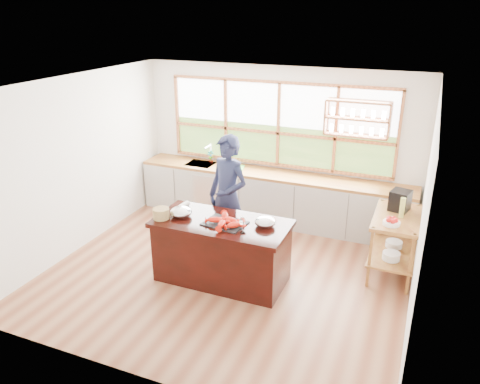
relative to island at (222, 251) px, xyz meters
The scene contains 18 objects.
ground_plane 0.50m from the island, 90.00° to the left, with size 5.00×5.00×0.00m, color #986443.
room_shell 1.48m from the island, 88.06° to the left, with size 5.02×4.52×2.71m.
back_counter 2.14m from the island, 90.50° to the left, with size 4.90×0.63×0.90m.
right_shelf_unit 2.45m from the island, 26.44° to the left, with size 0.62×1.10×0.90m.
island is the anchor object (origin of this frame).
cook 0.92m from the island, 107.11° to the left, with size 0.69×0.45×1.90m, color #1A1F3A.
potted_plant 2.58m from the island, 118.93° to the left, with size 0.14×0.09×0.26m, color slate.
cutting_board 2.31m from the island, 109.36° to the left, with size 0.40×0.30×0.01m, color #53C249.
espresso_machine 2.63m from the island, 31.24° to the left, with size 0.25×0.27×0.29m, color black.
wine_bottle 2.55m from the island, 25.72° to the left, with size 0.07×0.07×0.29m, color #B2B550.
fruit_bowl 2.33m from the island, 19.88° to the left, with size 0.23×0.23×0.11m.
slate_board 0.46m from the island, 33.84° to the right, with size 0.55×0.40×0.02m, color black.
lobster_pile 0.52m from the island, 39.88° to the right, with size 0.52×0.48×0.08m.
mixing_bowl_left 0.78m from the island, behind, with size 0.31×0.31×0.15m, color #B7BBBF.
mixing_bowl_right 0.78m from the island, ahead, with size 0.28×0.28×0.14m, color #B7BBBF.
wine_glass 0.75m from the island, 27.57° to the right, with size 0.08×0.08×0.22m.
wicker_basket 0.99m from the island, 165.12° to the right, with size 0.23×0.23×0.15m, color #A78C4A.
parchment_roll 0.87m from the island, 166.90° to the left, with size 0.08×0.08×0.30m, color white.
Camera 1 is at (2.41, -5.41, 3.61)m, focal length 35.00 mm.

